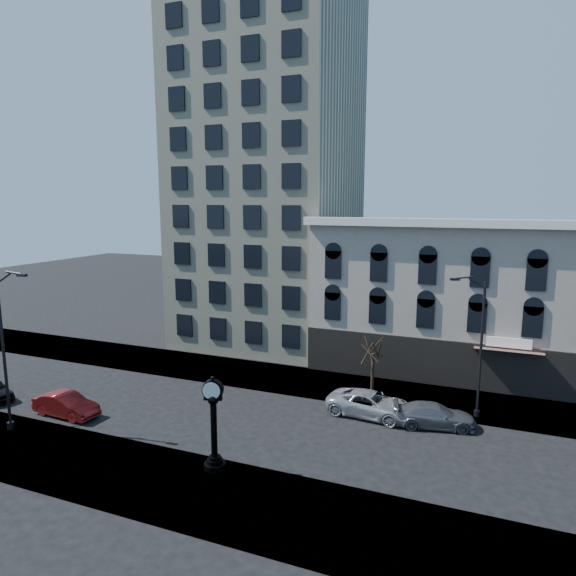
% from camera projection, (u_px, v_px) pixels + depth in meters
% --- Properties ---
extents(ground, '(160.00, 160.00, 0.00)m').
position_uv_depth(ground, '(235.00, 419.00, 32.75)').
color(ground, black).
rests_on(ground, ground).
extents(sidewalk_far, '(160.00, 6.00, 0.12)m').
position_uv_depth(sidewalk_far, '(284.00, 378.00, 40.04)').
color(sidewalk_far, gray).
rests_on(sidewalk_far, ground).
extents(sidewalk_near, '(160.00, 6.00, 0.12)m').
position_uv_depth(sidewalk_near, '(160.00, 481.00, 25.43)').
color(sidewalk_near, gray).
rests_on(sidewalk_near, ground).
extents(cream_tower, '(15.90, 15.40, 42.50)m').
position_uv_depth(cream_tower, '(268.00, 142.00, 48.99)').
color(cream_tower, beige).
rests_on(cream_tower, ground).
extents(victorian_row, '(22.60, 11.19, 12.50)m').
position_uv_depth(victorian_row, '(456.00, 297.00, 41.79)').
color(victorian_row, '#AB9D8D').
rests_on(victorian_row, ground).
extents(street_clock, '(1.13, 1.13, 4.99)m').
position_uv_depth(street_clock, '(214.00, 427.00, 26.13)').
color(street_clock, black).
rests_on(street_clock, sidewalk_near).
extents(street_lamp_near, '(2.56, 0.47, 9.89)m').
position_uv_depth(street_lamp_near, '(9.00, 309.00, 29.60)').
color(street_lamp_near, black).
rests_on(street_lamp_near, sidewalk_near).
extents(street_lamp_far, '(2.26, 1.17, 9.26)m').
position_uv_depth(street_lamp_far, '(473.00, 310.00, 31.71)').
color(street_lamp_far, black).
rests_on(street_lamp_far, sidewalk_far).
extents(bare_tree_far, '(2.77, 2.77, 4.76)m').
position_uv_depth(bare_tree_far, '(373.00, 345.00, 36.21)').
color(bare_tree_far, '#2D2316').
rests_on(bare_tree_far, sidewalk_far).
extents(car_near_b, '(4.61, 1.78, 1.50)m').
position_uv_depth(car_near_b, '(66.00, 405.00, 33.14)').
color(car_near_b, maroon).
rests_on(car_near_b, ground).
extents(car_far_a, '(5.85, 3.11, 1.57)m').
position_uv_depth(car_far_a, '(371.00, 404.00, 33.14)').
color(car_far_a, '#A5A8AD').
rests_on(car_far_a, ground).
extents(car_far_b, '(5.34, 3.11, 1.45)m').
position_uv_depth(car_far_b, '(434.00, 415.00, 31.56)').
color(car_far_b, '#595B60').
rests_on(car_far_b, ground).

